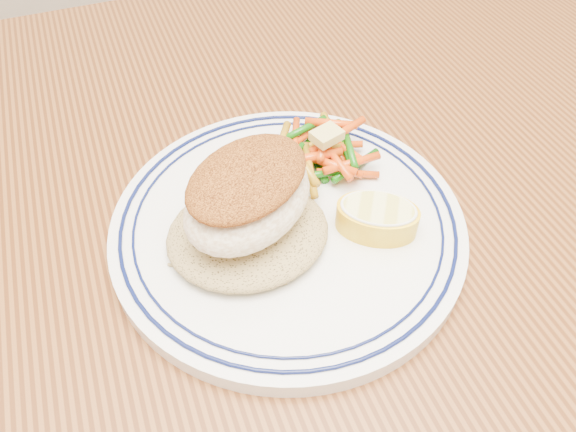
# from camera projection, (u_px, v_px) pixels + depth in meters

# --- Properties ---
(dining_table) EXTENTS (1.50, 0.90, 0.75)m
(dining_table) POSITION_uv_depth(u_px,v_px,m) (266.00, 306.00, 0.53)
(dining_table) COLOR #4E270F
(dining_table) RESTS_ON ground
(plate) EXTENTS (0.28, 0.28, 0.02)m
(plate) POSITION_uv_depth(u_px,v_px,m) (288.00, 225.00, 0.45)
(plate) COLOR white
(plate) RESTS_ON dining_table
(rice_pilaf) EXTENTS (0.13, 0.11, 0.02)m
(rice_pilaf) POSITION_uv_depth(u_px,v_px,m) (248.00, 230.00, 0.43)
(rice_pilaf) COLOR #977F4B
(rice_pilaf) RESTS_ON plate
(fish_fillet) EXTENTS (0.13, 0.13, 0.06)m
(fish_fillet) POSITION_uv_depth(u_px,v_px,m) (248.00, 194.00, 0.40)
(fish_fillet) COLOR white
(fish_fillet) RESTS_ON rice_pilaf
(vegetable_pile) EXTENTS (0.11, 0.10, 0.03)m
(vegetable_pile) POSITION_uv_depth(u_px,v_px,m) (319.00, 152.00, 0.48)
(vegetable_pile) COLOR #145A0B
(vegetable_pile) RESTS_ON plate
(butter_pat) EXTENTS (0.03, 0.03, 0.01)m
(butter_pat) POSITION_uv_depth(u_px,v_px,m) (327.00, 135.00, 0.47)
(butter_pat) COLOR #D7C369
(butter_pat) RESTS_ON vegetable_pile
(lemon_wedge) EXTENTS (0.08, 0.08, 0.02)m
(lemon_wedge) POSITION_uv_depth(u_px,v_px,m) (377.00, 217.00, 0.43)
(lemon_wedge) COLOR yellow
(lemon_wedge) RESTS_ON plate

